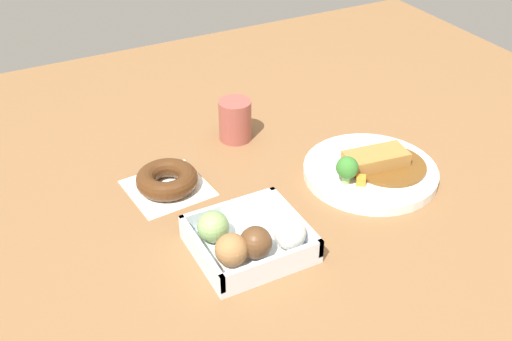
% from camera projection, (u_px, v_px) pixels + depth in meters
% --- Properties ---
extents(ground_plane, '(1.60, 1.60, 0.00)m').
position_uv_depth(ground_plane, '(316.00, 205.00, 1.07)').
color(ground_plane, brown).
extents(curry_plate, '(0.24, 0.24, 0.07)m').
position_uv_depth(curry_plate, '(371.00, 170.00, 1.13)').
color(curry_plate, white).
rests_on(curry_plate, ground_plane).
extents(donut_box, '(0.17, 0.16, 0.06)m').
position_uv_depth(donut_box, '(248.00, 240.00, 0.95)').
color(donut_box, silver).
rests_on(donut_box, ground_plane).
extents(chocolate_ring_donut, '(0.15, 0.15, 0.04)m').
position_uv_depth(chocolate_ring_donut, '(167.00, 180.00, 1.10)').
color(chocolate_ring_donut, white).
rests_on(chocolate_ring_donut, ground_plane).
extents(coffee_mug, '(0.06, 0.06, 0.08)m').
position_uv_depth(coffee_mug, '(235.00, 120.00, 1.23)').
color(coffee_mug, '#9E4C42').
rests_on(coffee_mug, ground_plane).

